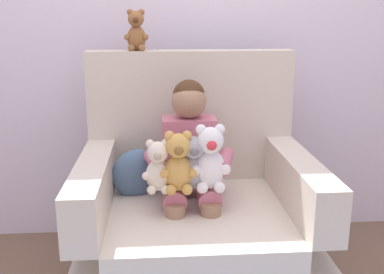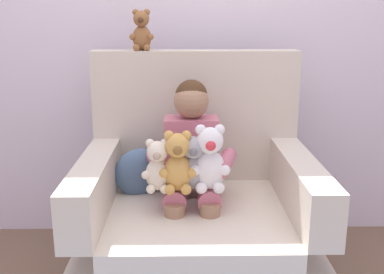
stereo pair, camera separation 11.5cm
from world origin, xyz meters
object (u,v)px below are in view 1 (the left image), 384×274
(throw_pillow, at_px, (137,174))
(plush_cream, at_px, (158,168))
(armchair, at_px, (195,219))
(plush_white, at_px, (210,160))
(plush_honey, at_px, (178,164))
(plush_brown_on_backrest, at_px, (136,31))
(seated_child, at_px, (190,158))
(plush_grey, at_px, (194,164))

(throw_pillow, bearing_deg, plush_cream, -68.04)
(armchair, bearing_deg, plush_white, -68.18)
(armchair, bearing_deg, plush_honey, -120.66)
(plush_honey, bearing_deg, armchair, 76.14)
(plush_brown_on_backrest, distance_m, throw_pillow, 0.73)
(seated_child, relative_size, throw_pillow, 3.17)
(plush_grey, bearing_deg, armchair, 88.20)
(armchair, xyz_separation_m, plush_grey, (-0.02, -0.13, 0.33))
(armchair, distance_m, plush_white, 0.38)
(seated_child, relative_size, plush_brown_on_backrest, 3.91)
(plush_grey, xyz_separation_m, plush_honey, (-0.07, -0.02, 0.01))
(plush_cream, height_order, plush_white, plush_white)
(plush_grey, bearing_deg, plush_honey, -156.56)
(plush_brown_on_backrest, bearing_deg, plush_cream, -71.75)
(seated_child, distance_m, plush_brown_on_backrest, 0.71)
(plush_brown_on_backrest, bearing_deg, armchair, -44.18)
(plush_cream, xyz_separation_m, plush_white, (0.23, 0.01, 0.03))
(plush_grey, bearing_deg, plush_white, 3.31)
(plush_grey, distance_m, plush_honey, 0.07)
(seated_child, distance_m, plush_grey, 0.15)
(plush_white, distance_m, plush_brown_on_backrest, 0.80)
(plush_grey, bearing_deg, plush_brown_on_backrest, 125.77)
(plush_cream, height_order, plush_grey, plush_grey)
(armchair, distance_m, plush_cream, 0.40)
(plush_white, height_order, throw_pillow, plush_white)
(seated_child, xyz_separation_m, plush_grey, (0.01, -0.15, 0.02))
(plush_white, bearing_deg, plush_brown_on_backrest, 120.74)
(armchair, relative_size, seated_child, 1.39)
(plush_honey, xyz_separation_m, plush_brown_on_backrest, (-0.19, 0.49, 0.56))
(seated_child, bearing_deg, throw_pillow, 154.16)
(plush_grey, relative_size, plush_brown_on_backrest, 1.24)
(plush_grey, bearing_deg, plush_cream, -168.67)
(armchair, bearing_deg, plush_brown_on_backrest, 129.13)
(armchair, xyz_separation_m, plush_cream, (-0.18, -0.14, 0.32))
(plush_white, bearing_deg, armchair, 107.68)
(seated_child, xyz_separation_m, plush_brown_on_backrest, (-0.25, 0.32, 0.59))
(plush_honey, bearing_deg, seated_child, 86.55)
(plush_white, xyz_separation_m, plush_brown_on_backrest, (-0.33, 0.48, 0.55))
(armchair, relative_size, throw_pillow, 4.42)
(seated_child, height_order, plush_white, seated_child)
(plush_honey, bearing_deg, throw_pillow, 142.77)
(seated_child, height_order, plush_cream, seated_child)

